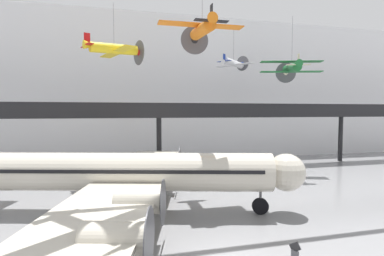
% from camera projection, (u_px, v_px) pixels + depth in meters
% --- Properties ---
extents(hangar_back_wall, '(140.00, 3.00, 24.04)m').
position_uv_depth(hangar_back_wall, '(152.00, 88.00, 49.77)').
color(hangar_back_wall, white).
rests_on(hangar_back_wall, ground).
extents(mezzanine_walkway, '(110.00, 3.20, 9.35)m').
position_uv_depth(mezzanine_walkway, '(160.00, 115.00, 40.96)').
color(mezzanine_walkway, black).
rests_on(mezzanine_walkway, ground).
extents(airliner_silver_main, '(29.40, 34.07, 9.22)m').
position_uv_depth(airliner_silver_main, '(120.00, 173.00, 24.02)').
color(airliner_silver_main, beige).
rests_on(airliner_silver_main, ground).
extents(suspended_plane_green_biplane, '(7.97, 6.74, 8.31)m').
position_uv_depth(suspended_plane_green_biplane, '(292.00, 68.00, 38.97)').
color(suspended_plane_green_biplane, '#1E6B33').
extents(suspended_plane_orange_highwing, '(7.89, 6.45, 6.66)m').
position_uv_depth(suspended_plane_orange_highwing, '(202.00, 29.00, 26.91)').
color(suspended_plane_orange_highwing, orange).
extents(suspended_plane_white_twin, '(5.40, 5.94, 6.02)m').
position_uv_depth(suspended_plane_white_twin, '(234.00, 63.00, 45.00)').
color(suspended_plane_white_twin, silver).
extents(suspended_plane_yellow_lowwing, '(7.07, 8.25, 6.77)m').
position_uv_depth(suspended_plane_yellow_lowwing, '(114.00, 49.00, 34.29)').
color(suspended_plane_yellow_lowwing, yellow).
extents(info_sign_pedestal, '(0.30, 0.74, 1.24)m').
position_uv_depth(info_sign_pedestal, '(295.00, 255.00, 16.28)').
color(info_sign_pedestal, '#4C4C51').
rests_on(info_sign_pedestal, ground).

